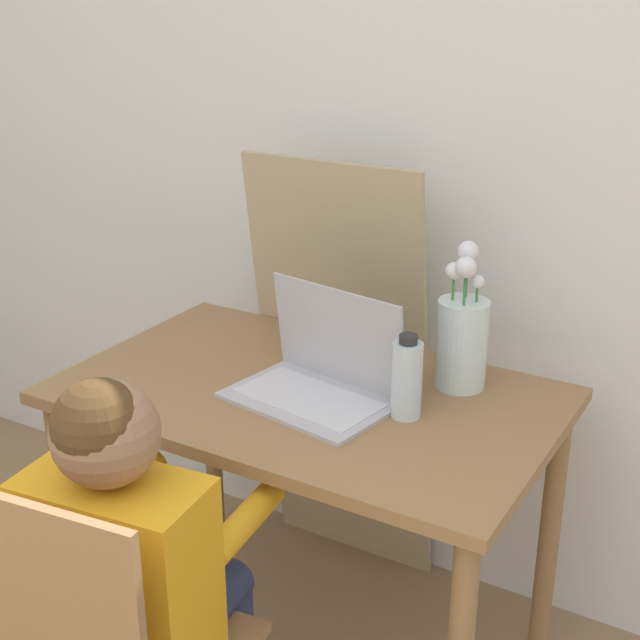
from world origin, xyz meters
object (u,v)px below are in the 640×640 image
object	(u,v)px
person_seated	(135,554)
flower_vase	(462,337)
laptop	(321,373)
water_bottle	(407,379)

from	to	relation	value
person_seated	flower_vase	xyz separation A→B (m)	(0.31, 0.77, 0.22)
laptop	water_bottle	distance (m)	0.21
laptop	person_seated	bearing A→B (deg)	-87.12
water_bottle	person_seated	bearing A→B (deg)	-115.27
person_seated	laptop	size ratio (longest dim) A/B	2.61
flower_vase	water_bottle	world-z (taller)	flower_vase
flower_vase	laptop	bearing A→B (deg)	-140.10
water_bottle	laptop	bearing A→B (deg)	-177.68
laptop	flower_vase	bearing A→B (deg)	49.23
person_seated	water_bottle	distance (m)	0.66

